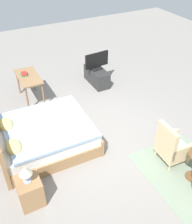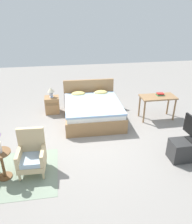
% 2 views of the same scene
% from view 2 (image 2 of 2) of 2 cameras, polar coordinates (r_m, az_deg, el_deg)
% --- Properties ---
extents(ground_plane, '(16.00, 16.00, 0.00)m').
position_cam_2_polar(ground_plane, '(5.75, -1.32, -6.99)').
color(ground_plane, gray).
extents(floor_rug, '(2.10, 1.50, 0.01)m').
position_cam_2_polar(floor_rug, '(5.02, -22.43, -14.89)').
color(floor_rug, gray).
rests_on(floor_rug, ground_plane).
extents(bed, '(1.69, 1.99, 0.96)m').
position_cam_2_polar(bed, '(6.61, -0.99, 0.63)').
color(bed, '#997047').
rests_on(bed, ground_plane).
extents(armchair_by_window_right, '(0.56, 0.56, 0.92)m').
position_cam_2_polar(armchair_by_window_right, '(4.73, -16.43, -10.81)').
color(armchair_by_window_right, '#CCB284').
rests_on(armchair_by_window_right, floor_rug).
extents(side_table, '(0.40, 0.40, 0.62)m').
position_cam_2_polar(side_table, '(4.75, -23.36, -11.84)').
color(side_table, brown).
rests_on(side_table, ground_plane).
extents(nightstand, '(0.44, 0.41, 0.53)m').
position_cam_2_polar(nightstand, '(7.15, -11.36, 1.85)').
color(nightstand, '#997047').
rests_on(nightstand, ground_plane).
extents(table_lamp, '(0.22, 0.22, 0.33)m').
position_cam_2_polar(table_lamp, '(6.98, -11.71, 5.46)').
color(table_lamp, '#9EADC6').
rests_on(table_lamp, nightstand).
extents(tv_stand, '(0.96, 0.40, 0.47)m').
position_cam_2_polar(tv_stand, '(5.40, 23.50, -8.92)').
color(tv_stand, '#2D2D2D').
rests_on(tv_stand, ground_plane).
extents(vanity_desk, '(1.04, 0.52, 0.72)m').
position_cam_2_polar(vanity_desk, '(6.76, 15.81, 3.13)').
color(vanity_desk, '#8E6B47').
rests_on(vanity_desk, ground_plane).
extents(book_stack, '(0.22, 0.16, 0.07)m').
position_cam_2_polar(book_stack, '(6.81, 16.42, 4.50)').
color(book_stack, '#337A47').
rests_on(book_stack, vanity_desk).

